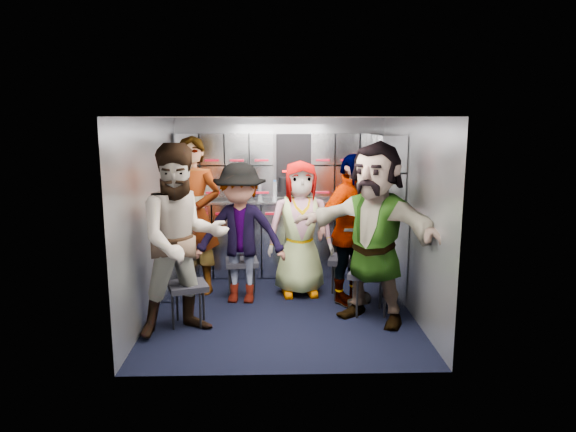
{
  "coord_description": "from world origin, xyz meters",
  "views": [
    {
      "loc": [
        -0.08,
        -5.43,
        2.08
      ],
      "look_at": [
        0.08,
        0.35,
        0.99
      ],
      "focal_mm": 32.0,
      "sensor_mm": 36.0,
      "label": 1
    }
  ],
  "objects_px": {
    "attendant_standing": "(193,216)",
    "attendant_arc_c": "(300,229)",
    "jump_seat_near_right": "(369,276)",
    "jump_seat_near_left": "(188,288)",
    "attendant_arc_b": "(240,234)",
    "jump_seat_center": "(299,261)",
    "attendant_arc_a": "(183,241)",
    "attendant_arc_d": "(350,230)",
    "attendant_arc_e": "(374,233)",
    "jump_seat_mid_left": "(242,264)",
    "jump_seat_mid_right": "(347,262)"
  },
  "relations": [
    {
      "from": "attendant_arc_a",
      "to": "attendant_arc_b",
      "type": "height_order",
      "value": "attendant_arc_a"
    },
    {
      "from": "attendant_arc_b",
      "to": "attendant_arc_c",
      "type": "relative_size",
      "value": 1.0
    },
    {
      "from": "jump_seat_mid_right",
      "to": "attendant_standing",
      "type": "bearing_deg",
      "value": 171.93
    },
    {
      "from": "jump_seat_mid_left",
      "to": "jump_seat_mid_right",
      "type": "xyz_separation_m",
      "value": [
        1.24,
        -0.08,
        0.04
      ]
    },
    {
      "from": "attendant_arc_b",
      "to": "attendant_standing",
      "type": "bearing_deg",
      "value": 153.84
    },
    {
      "from": "jump_seat_near_left",
      "to": "jump_seat_mid_right",
      "type": "bearing_deg",
      "value": 24.53
    },
    {
      "from": "attendant_arc_e",
      "to": "jump_seat_center",
      "type": "bearing_deg",
      "value": 162.38
    },
    {
      "from": "jump_seat_center",
      "to": "attendant_arc_a",
      "type": "height_order",
      "value": "attendant_arc_a"
    },
    {
      "from": "jump_seat_center",
      "to": "attendant_arc_d",
      "type": "bearing_deg",
      "value": -42.24
    },
    {
      "from": "jump_seat_near_left",
      "to": "attendant_arc_c",
      "type": "bearing_deg",
      "value": 37.93
    },
    {
      "from": "jump_seat_near_right",
      "to": "attendant_standing",
      "type": "height_order",
      "value": "attendant_standing"
    },
    {
      "from": "jump_seat_near_left",
      "to": "jump_seat_mid_left",
      "type": "distance_m",
      "value": 1.0
    },
    {
      "from": "jump_seat_near_left",
      "to": "attendant_standing",
      "type": "distance_m",
      "value": 1.19
    },
    {
      "from": "jump_seat_near_left",
      "to": "jump_seat_mid_right",
      "type": "height_order",
      "value": "jump_seat_mid_right"
    },
    {
      "from": "jump_seat_mid_left",
      "to": "jump_seat_mid_right",
      "type": "relative_size",
      "value": 0.91
    },
    {
      "from": "jump_seat_near_left",
      "to": "attendant_arc_a",
      "type": "height_order",
      "value": "attendant_arc_a"
    },
    {
      "from": "attendant_arc_d",
      "to": "jump_seat_near_right",
      "type": "bearing_deg",
      "value": -106.09
    },
    {
      "from": "jump_seat_near_left",
      "to": "jump_seat_center",
      "type": "distance_m",
      "value": 1.62
    },
    {
      "from": "attendant_arc_b",
      "to": "jump_seat_near_right",
      "type": "bearing_deg",
      "value": -11.41
    },
    {
      "from": "jump_seat_mid_right",
      "to": "jump_seat_near_left",
      "type": "bearing_deg",
      "value": -155.47
    },
    {
      "from": "jump_seat_near_right",
      "to": "attendant_arc_c",
      "type": "height_order",
      "value": "attendant_arc_c"
    },
    {
      "from": "jump_seat_mid_right",
      "to": "attendant_arc_c",
      "type": "distance_m",
      "value": 0.68
    },
    {
      "from": "jump_seat_near_right",
      "to": "attendant_arc_c",
      "type": "relative_size",
      "value": 0.32
    },
    {
      "from": "jump_seat_mid_left",
      "to": "attendant_arc_a",
      "type": "height_order",
      "value": "attendant_arc_a"
    },
    {
      "from": "attendant_standing",
      "to": "attendant_arc_c",
      "type": "xyz_separation_m",
      "value": [
        1.27,
        -0.12,
        -0.14
      ]
    },
    {
      "from": "jump_seat_near_left",
      "to": "attendant_arc_b",
      "type": "bearing_deg",
      "value": 54.38
    },
    {
      "from": "jump_seat_near_left",
      "to": "attendant_standing",
      "type": "xyz_separation_m",
      "value": [
        -0.09,
        1.05,
        0.55
      ]
    },
    {
      "from": "jump_seat_center",
      "to": "attendant_arc_d",
      "type": "distance_m",
      "value": 0.89
    },
    {
      "from": "jump_seat_near_left",
      "to": "jump_seat_center",
      "type": "xyz_separation_m",
      "value": [
        1.19,
        1.11,
        -0.03
      ]
    },
    {
      "from": "jump_seat_near_left",
      "to": "jump_seat_near_right",
      "type": "bearing_deg",
      "value": 7.81
    },
    {
      "from": "attendant_arc_a",
      "to": "attendant_arc_b",
      "type": "xyz_separation_m",
      "value": [
        0.49,
        0.87,
        -0.13
      ]
    },
    {
      "from": "jump_seat_center",
      "to": "attendant_standing",
      "type": "height_order",
      "value": "attendant_standing"
    },
    {
      "from": "jump_seat_mid_right",
      "to": "attendant_arc_e",
      "type": "distance_m",
      "value": 0.89
    },
    {
      "from": "jump_seat_center",
      "to": "attendant_arc_d",
      "type": "height_order",
      "value": "attendant_arc_d"
    },
    {
      "from": "attendant_arc_a",
      "to": "jump_seat_near_right",
      "type": "bearing_deg",
      "value": -11.16
    },
    {
      "from": "jump_seat_center",
      "to": "jump_seat_near_left",
      "type": "bearing_deg",
      "value": -137.05
    },
    {
      "from": "jump_seat_mid_left",
      "to": "attendant_arc_d",
      "type": "distance_m",
      "value": 1.35
    },
    {
      "from": "jump_seat_mid_right",
      "to": "attendant_arc_c",
      "type": "relative_size",
      "value": 0.3
    },
    {
      "from": "attendant_arc_c",
      "to": "jump_seat_near_right",
      "type": "bearing_deg",
      "value": -47.02
    },
    {
      "from": "jump_seat_near_right",
      "to": "attendant_arc_e",
      "type": "distance_m",
      "value": 0.55
    },
    {
      "from": "jump_seat_mid_left",
      "to": "attendant_arc_e",
      "type": "relative_size",
      "value": 0.24
    },
    {
      "from": "attendant_standing",
      "to": "attendant_arc_e",
      "type": "height_order",
      "value": "attendant_standing"
    },
    {
      "from": "attendant_standing",
      "to": "attendant_arc_a",
      "type": "relative_size",
      "value": 1.01
    },
    {
      "from": "attendant_arc_b",
      "to": "attendant_arc_d",
      "type": "xyz_separation_m",
      "value": [
        1.24,
        -0.08,
        0.05
      ]
    },
    {
      "from": "jump_seat_center",
      "to": "attendant_arc_d",
      "type": "xyz_separation_m",
      "value": [
        0.55,
        -0.5,
        0.5
      ]
    },
    {
      "from": "jump_seat_mid_left",
      "to": "attendant_arc_b",
      "type": "bearing_deg",
      "value": -90.0
    },
    {
      "from": "jump_seat_mid_left",
      "to": "attendant_arc_a",
      "type": "xyz_separation_m",
      "value": [
        -0.49,
        -1.05,
        0.54
      ]
    },
    {
      "from": "attendant_arc_b",
      "to": "attendant_arc_e",
      "type": "height_order",
      "value": "attendant_arc_e"
    },
    {
      "from": "jump_seat_near_right",
      "to": "attendant_arc_d",
      "type": "bearing_deg",
      "value": 115.72
    },
    {
      "from": "jump_seat_near_left",
      "to": "attendant_arc_a",
      "type": "relative_size",
      "value": 0.25
    }
  ]
}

